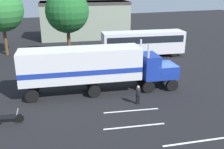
{
  "coord_description": "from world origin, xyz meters",
  "views": [
    {
      "loc": [
        -12.71,
        -20.27,
        9.48
      ],
      "look_at": [
        -4.97,
        0.82,
        1.6
      ],
      "focal_mm": 41.97,
      "sensor_mm": 36.0,
      "label": 1
    }
  ],
  "objects_px": {
    "semi_truck": "(93,66)",
    "person_bystander": "(138,94)",
    "tree_left": "(67,11)",
    "motorcycle": "(8,118)",
    "parked_bus": "(143,42)",
    "tree_center": "(1,10)",
    "parked_car": "(86,67)"
  },
  "relations": [
    {
      "from": "semi_truck",
      "to": "person_bystander",
      "type": "bearing_deg",
      "value": -53.61
    },
    {
      "from": "semi_truck",
      "to": "person_bystander",
      "type": "relative_size",
      "value": 8.82
    },
    {
      "from": "semi_truck",
      "to": "tree_left",
      "type": "distance_m",
      "value": 12.17
    },
    {
      "from": "person_bystander",
      "to": "motorcycle",
      "type": "bearing_deg",
      "value": 178.44
    },
    {
      "from": "parked_bus",
      "to": "person_bystander",
      "type": "bearing_deg",
      "value": -118.0
    },
    {
      "from": "person_bystander",
      "to": "parked_bus",
      "type": "distance_m",
      "value": 15.03
    },
    {
      "from": "parked_bus",
      "to": "motorcycle",
      "type": "distance_m",
      "value": 21.45
    },
    {
      "from": "tree_left",
      "to": "tree_center",
      "type": "xyz_separation_m",
      "value": [
        -7.73,
        5.41,
        -0.09
      ]
    },
    {
      "from": "person_bystander",
      "to": "parked_bus",
      "type": "xyz_separation_m",
      "value": [
        7.03,
        13.23,
        1.17
      ]
    },
    {
      "from": "semi_truck",
      "to": "tree_left",
      "type": "relative_size",
      "value": 1.62
    },
    {
      "from": "motorcycle",
      "to": "tree_left",
      "type": "xyz_separation_m",
      "value": [
        7.41,
        14.98,
        5.69
      ]
    },
    {
      "from": "parked_car",
      "to": "tree_center",
      "type": "relative_size",
      "value": 0.5
    },
    {
      "from": "motorcycle",
      "to": "tree_center",
      "type": "relative_size",
      "value": 0.23
    },
    {
      "from": "parked_car",
      "to": "tree_center",
      "type": "distance_m",
      "value": 15.41
    },
    {
      "from": "person_bystander",
      "to": "tree_center",
      "type": "bearing_deg",
      "value": 116.52
    },
    {
      "from": "semi_truck",
      "to": "tree_left",
      "type": "bearing_deg",
      "value": 89.47
    },
    {
      "from": "semi_truck",
      "to": "parked_bus",
      "type": "xyz_separation_m",
      "value": [
        9.72,
        9.59,
        -0.46
      ]
    },
    {
      "from": "semi_truck",
      "to": "tree_center",
      "type": "bearing_deg",
      "value": 114.13
    },
    {
      "from": "semi_truck",
      "to": "parked_bus",
      "type": "bearing_deg",
      "value": 44.6
    },
    {
      "from": "semi_truck",
      "to": "person_bystander",
      "type": "height_order",
      "value": "semi_truck"
    },
    {
      "from": "motorcycle",
      "to": "tree_center",
      "type": "bearing_deg",
      "value": 90.92
    },
    {
      "from": "tree_left",
      "to": "tree_center",
      "type": "relative_size",
      "value": 0.99
    },
    {
      "from": "tree_left",
      "to": "tree_center",
      "type": "distance_m",
      "value": 9.44
    },
    {
      "from": "tree_left",
      "to": "motorcycle",
      "type": "bearing_deg",
      "value": -116.3
    },
    {
      "from": "tree_center",
      "to": "parked_bus",
      "type": "bearing_deg",
      "value": -23.2
    },
    {
      "from": "parked_car",
      "to": "semi_truck",
      "type": "bearing_deg",
      "value": -96.16
    },
    {
      "from": "motorcycle",
      "to": "tree_left",
      "type": "height_order",
      "value": "tree_left"
    },
    {
      "from": "person_bystander",
      "to": "parked_bus",
      "type": "relative_size",
      "value": 0.14
    },
    {
      "from": "parked_car",
      "to": "tree_left",
      "type": "height_order",
      "value": "tree_left"
    },
    {
      "from": "person_bystander",
      "to": "tree_left",
      "type": "height_order",
      "value": "tree_left"
    },
    {
      "from": "parked_bus",
      "to": "tree_left",
      "type": "bearing_deg",
      "value": 168.13
    },
    {
      "from": "parked_car",
      "to": "tree_left",
      "type": "bearing_deg",
      "value": 93.85
    }
  ]
}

